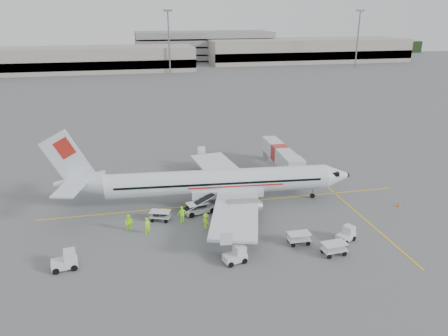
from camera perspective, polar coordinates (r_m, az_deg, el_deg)
The scene contains 26 objects.
ground at distance 53.00m, azimuth 0.47°, elevation -4.59°, with size 360.00×360.00×0.00m, color #56595B.
stripe_lead at distance 53.00m, azimuth 0.47°, elevation -4.58°, with size 44.00×0.20×0.01m, color yellow.
stripe_cross at distance 51.16m, azimuth 18.13°, elevation -6.59°, with size 0.20×20.00×0.01m, color yellow.
terminal_west at distance 180.27m, azimuth -22.24°, elevation 12.90°, with size 110.00×22.00×9.00m, color gray, non-canonical shape.
terminal_east at distance 209.01m, azimuth 10.76°, elevation 14.89°, with size 90.00×26.00×10.00m, color gray, non-canonical shape.
parking_garage at distance 210.63m, azimuth -2.68°, elevation 15.78°, with size 62.00×24.00×14.00m, color slate, non-canonical shape.
treeline at distance 223.10m, azimuth -9.90°, elevation 14.72°, with size 300.00×3.00×6.00m, color black, non-canonical shape.
mast_center at distance 166.14m, azimuth -7.19°, elevation 15.95°, with size 3.20×1.20×22.00m, color slate, non-canonical shape.
mast_east at distance 188.66m, azimuth 17.05°, elevation 15.72°, with size 3.20×1.20×22.00m, color slate, non-canonical shape.
aircraft at distance 51.17m, azimuth -0.71°, elevation 0.28°, with size 34.73×27.22×9.58m, color silver, non-canonical shape.
jet_bridge at distance 63.26m, azimuth 7.26°, elevation 1.24°, with size 2.72×14.52×3.81m, color silver, non-canonical shape.
belt_loader at distance 50.03m, azimuth -3.24°, elevation -4.54°, with size 4.77×1.79×2.58m, color silver, non-canonical shape.
tug_fore at distance 46.06m, azimuth 15.63°, elevation -8.31°, with size 1.96×1.12×1.52m, color silver, non-canonical shape.
tug_mid at distance 40.91m, azimuth 1.43°, elevation -11.24°, with size 2.10×1.20×1.62m, color silver, non-canonical shape.
tug_aft at distance 42.43m, azimuth -20.16°, elevation -11.25°, with size 2.27×1.30×1.76m, color silver, non-canonical shape.
cart_loaded_a at distance 50.27m, azimuth -3.47°, elevation -5.23°, with size 2.48×1.46×1.29m, color silver, non-canonical shape.
cart_loaded_b at distance 49.03m, azimuth -8.31°, elevation -6.19°, with size 2.20×1.30×1.15m, color silver, non-canonical shape.
cart_empty_a at distance 44.64m, azimuth 9.75°, elevation -9.03°, with size 2.25×1.33×1.17m, color silver, non-canonical shape.
cart_empty_b at distance 43.49m, azimuth 14.17°, elevation -10.17°, with size 2.35×1.39×1.23m, color silver, non-canonical shape.
cone_nose at distance 55.96m, azimuth 21.90°, elevation -4.39°, with size 0.39×0.39×0.63m, color orange.
cone_port at distance 67.24m, azimuth -3.16°, elevation 1.08°, with size 0.39×0.39×0.64m, color orange.
cone_stbd at distance 44.77m, azimuth 2.35°, elevation -9.10°, with size 0.33×0.33×0.54m, color orange.
crew_a at distance 46.33m, azimuth -9.97°, elevation -7.45°, with size 0.67×0.44×1.83m, color #9BF112.
crew_b at distance 47.21m, azimuth -12.30°, elevation -7.03°, with size 0.92×0.72×1.90m, color #9BF112.
crew_c at distance 46.86m, azimuth -2.38°, elevation -6.91°, with size 1.09×0.62×1.68m, color #9BF112.
crew_d at distance 48.21m, azimuth -5.48°, elevation -6.04°, with size 1.11×0.46×1.90m, color #9BF112.
Camera 1 is at (-10.77, -47.03, 21.94)m, focal length 35.00 mm.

